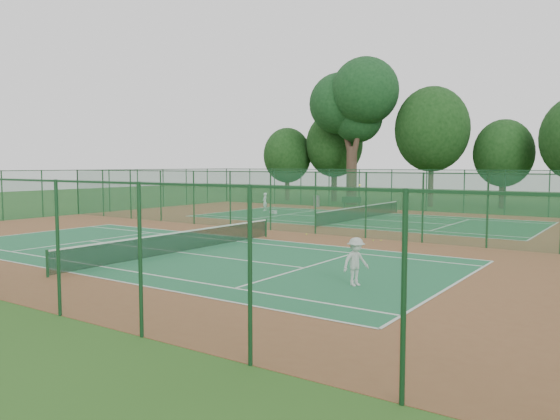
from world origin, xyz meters
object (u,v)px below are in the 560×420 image
object	(u,v)px
bench	(352,202)
kit_bag	(273,212)
trash_bin	(317,201)
big_tree	(354,102)
player_far	(265,202)
player_near	(356,262)

from	to	relation	value
bench	kit_bag	distance (m)	8.70
kit_bag	trash_bin	bearing A→B (deg)	118.26
kit_bag	big_tree	distance (m)	16.10
bench	big_tree	world-z (taller)	big_tree
trash_bin	big_tree	distance (m)	10.56
trash_bin	big_tree	size ratio (longest dim) A/B	0.07
bench	kit_bag	world-z (taller)	bench
player_far	trash_bin	world-z (taller)	player_far
player_near	bench	world-z (taller)	player_near
player_near	kit_bag	distance (m)	26.00
player_near	bench	bearing A→B (deg)	50.29
player_far	big_tree	world-z (taller)	big_tree
player_near	kit_bag	xyz separation A→B (m)	(-17.02, 19.64, -0.65)
big_tree	trash_bin	bearing A→B (deg)	-106.99
player_far	bench	xyz separation A→B (m)	(4.79, 6.53, -0.22)
player_far	big_tree	bearing A→B (deg)	152.42
player_far	kit_bag	world-z (taller)	player_far
bench	big_tree	size ratio (longest dim) A/B	0.13
player_near	big_tree	distance (m)	37.49
big_tree	bench	bearing A→B (deg)	-64.58
trash_bin	big_tree	xyz separation A→B (m)	(1.41, 4.60, 9.39)
trash_bin	bench	bearing A→B (deg)	1.14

